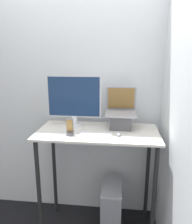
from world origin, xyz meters
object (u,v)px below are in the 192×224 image
at_px(laptop, 121,117).
at_px(cell_phone, 70,130).
at_px(monitor, 74,101).
at_px(computer_tower, 111,208).
at_px(mouse, 119,134).
at_px(keyboard, 96,135).

xyz_separation_m(laptop, cell_phone, (-0.44, -0.25, -0.06)).
bearing_deg(monitor, cell_phone, -88.32).
bearing_deg(computer_tower, monitor, 164.80).
bearing_deg(mouse, computer_tower, 115.95).
distance_m(laptop, computer_tower, 0.93).
relative_size(cell_phone, computer_tower, 0.28).
bearing_deg(mouse, keyboard, -174.83).
height_order(laptop, computer_tower, laptop).
xyz_separation_m(monitor, computer_tower, (0.38, -0.10, -1.08)).
height_order(keyboard, cell_phone, cell_phone).
height_order(keyboard, mouse, mouse).
distance_m(laptop, monitor, 0.47).
distance_m(keyboard, computer_tower, 0.85).
bearing_deg(mouse, cell_phone, -176.38).
height_order(mouse, computer_tower, mouse).
relative_size(mouse, computer_tower, 0.12).
xyz_separation_m(monitor, mouse, (0.43, -0.21, -0.24)).
relative_size(monitor, keyboard, 1.92).
bearing_deg(mouse, monitor, 154.03).
relative_size(monitor, computer_tower, 0.98).
distance_m(monitor, cell_phone, 0.32).
xyz_separation_m(mouse, computer_tower, (-0.05, 0.11, -0.83)).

